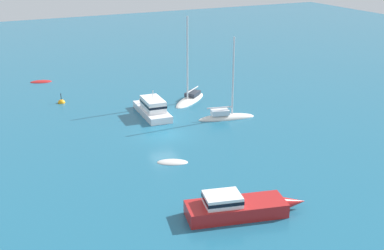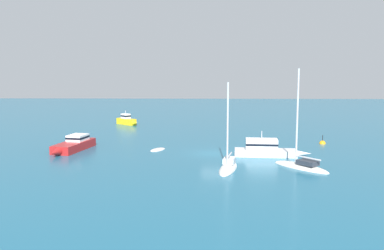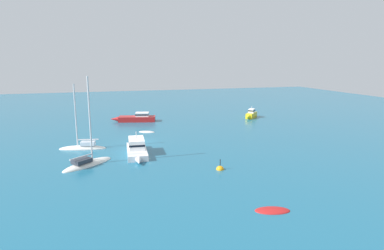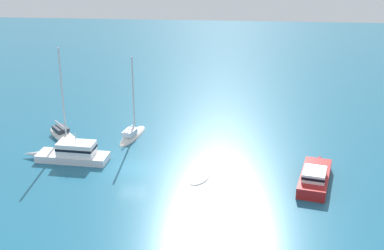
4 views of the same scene
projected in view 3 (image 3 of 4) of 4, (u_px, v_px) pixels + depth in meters
The scene contains 9 objects.
ground_plane at pixel (140, 142), 46.59m from camera, with size 160.00×160.00×0.00m, color #1E607F.
launch at pixel (251, 114), 66.05m from camera, with size 4.05×4.27×2.32m.
cabin_cruiser at pixel (137, 118), 62.33m from camera, with size 8.55×3.80×1.70m.
rib at pixel (272, 211), 25.43m from camera, with size 2.99×1.99×0.40m.
tender at pixel (147, 132), 53.18m from camera, with size 2.90×2.29×0.36m.
powerboat at pixel (137, 148), 40.60m from camera, with size 2.83×8.50×2.77m.
yacht at pixel (83, 147), 43.11m from camera, with size 6.18×2.72×8.93m.
ketch at pixel (87, 163), 36.48m from camera, with size 6.09×5.51×10.15m.
channel_buoy at pixel (220, 169), 35.00m from camera, with size 0.82×0.82×1.54m.
Camera 3 is at (5.77, 45.46, 11.39)m, focal length 30.98 mm.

